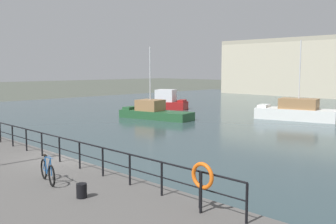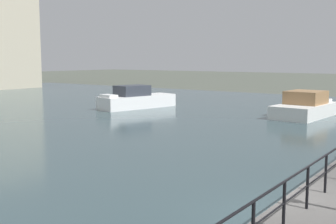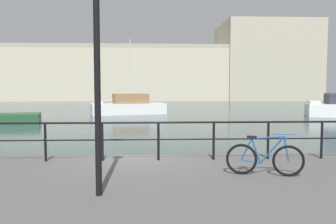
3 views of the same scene
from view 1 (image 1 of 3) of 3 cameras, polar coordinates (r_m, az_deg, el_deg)
ground_plane at (r=18.28m, az=-14.29°, el=-8.67°), size 240.00×240.00×0.00m
moored_cabin_cruiser at (r=36.64m, az=-2.07°, el=0.01°), size 7.41×3.65×6.66m
moored_small_launch at (r=45.41m, az=-0.64°, el=1.49°), size 6.09×4.56×2.24m
moored_red_daysailer at (r=37.48m, az=18.10°, el=0.09°), size 7.42×4.03×7.17m
quay_railing at (r=18.38m, az=-17.86°, el=-3.87°), size 21.68×0.07×1.08m
parked_bicycle at (r=14.20m, az=-17.09°, el=-8.24°), size 1.73×0.47×0.98m
mooring_bollard at (r=12.38m, az=-12.43°, el=-11.09°), size 0.32×0.32×0.44m
life_ring_stand at (r=10.76m, az=5.00°, el=-9.45°), size 0.75×0.16×1.40m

